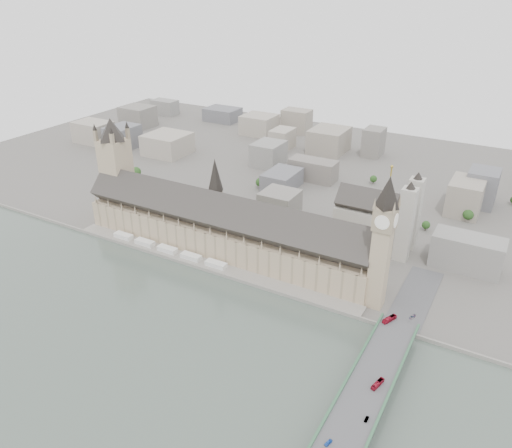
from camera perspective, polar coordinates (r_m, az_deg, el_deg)
The scene contains 18 objects.
ground at distance 420.69m, azimuth -5.19°, elevation -4.28°, with size 900.00×900.00×0.00m, color #595651.
river_thames at distance 327.32m, azimuth -22.36°, elevation -17.04°, with size 600.00×600.00×0.00m, color #4D5B51.
embankment_wall at distance 409.56m, azimuth -6.38°, elevation -5.03°, with size 600.00×1.50×3.00m, color slate.
river_terrace at distance 414.96m, azimuth -5.78°, elevation -4.62°, with size 270.00×15.00×2.00m, color slate.
terrace_tents at distance 435.40m, azimuth -10.09°, elevation -2.86°, with size 118.00×7.00×4.00m.
palace_of_westminster at distance 423.89m, azimuth -3.82°, elevation -0.46°, with size 265.00×40.73×55.44m.
elizabeth_tower at distance 348.22m, azimuth 14.33°, elevation -1.13°, with size 17.00×17.00×107.50m.
victoria_tower at distance 488.07m, azimuth -15.72°, elevation 6.47°, with size 30.00×30.00×100.00m.
central_tower at distance 419.06m, azimuth -4.65°, elevation 4.48°, with size 13.00×13.00×48.00m.
westminster_bridge at distance 298.84m, azimuth 12.28°, elevation -18.90°, with size 25.00×325.00×10.25m, color #474749.
westminster_abbey at distance 444.42m, azimuth 13.72°, elevation 0.47°, with size 68.00×36.00×64.00m.
city_skyline_inland at distance 610.99m, azimuth 7.83°, elevation 7.65°, with size 720.00×360.00×38.00m, color gray, non-canonical shape.
park_trees at distance 465.82m, azimuth -2.11°, elevation 0.12°, with size 110.00×30.00×15.00m, color #1C4017, non-canonical shape.
red_bus_north at distance 346.33m, azimuth 15.01°, elevation -10.44°, with size 2.76×11.78×3.28m, color maroon.
red_bus_south at distance 298.91m, azimuth 13.74°, elevation -17.32°, with size 2.45×10.48×2.92m, color maroon.
car_blue at distance 267.97m, azimuth 8.25°, elevation -23.48°, with size 1.92×4.77×1.62m, color #1B4BAF.
car_silver at distance 281.02m, azimuth 12.52°, elevation -20.93°, with size 1.41×4.06×1.34m, color gray.
car_approach at distance 353.87m, azimuth 17.44°, elevation -10.08°, with size 2.28×5.61×1.63m, color gray.
Camera 1 is at (209.61, -294.15, 215.69)m, focal length 35.00 mm.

